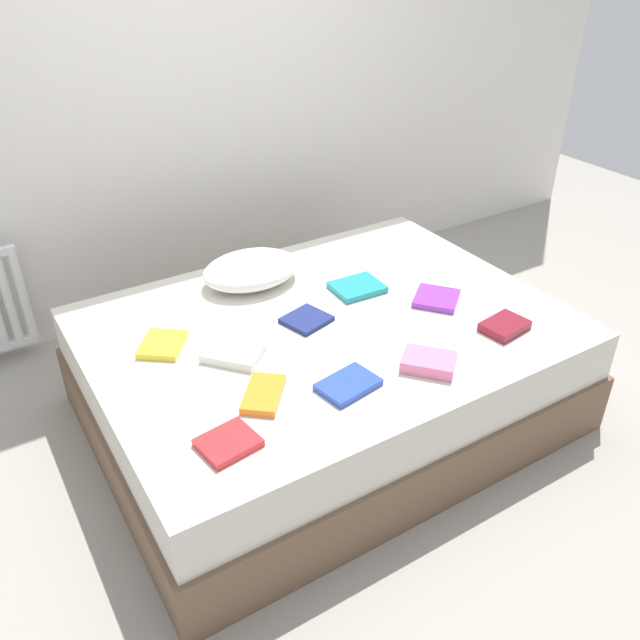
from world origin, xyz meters
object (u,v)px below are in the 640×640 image
at_px(bed, 326,369).
at_px(textbook_navy, 306,320).
at_px(textbook_yellow, 163,345).
at_px(textbook_red, 228,443).
at_px(pillow, 251,270).
at_px(textbook_blue, 348,385).
at_px(textbook_pink, 429,362).
at_px(textbook_white, 234,353).
at_px(textbook_maroon, 505,326).
at_px(textbook_teal, 357,287).
at_px(textbook_orange, 264,394).
at_px(textbook_purple, 436,298).

xyz_separation_m(bed, textbook_navy, (-0.07, 0.04, 0.26)).
relative_size(textbook_navy, textbook_yellow, 0.94).
bearing_deg(textbook_red, pillow, 51.15).
relative_size(pillow, textbook_blue, 2.14).
bearing_deg(textbook_yellow, bed, -67.97).
distance_m(textbook_pink, textbook_white, 0.76).
bearing_deg(textbook_maroon, textbook_teal, 110.04).
xyz_separation_m(pillow, textbook_red, (-0.57, -0.96, -0.05)).
bearing_deg(pillow, textbook_maroon, -52.75).
xyz_separation_m(bed, textbook_orange, (-0.47, -0.32, 0.27)).
bearing_deg(textbook_purple, textbook_yellow, 126.90).
relative_size(textbook_pink, textbook_orange, 0.92).
bearing_deg(pillow, textbook_teal, -40.53).
height_order(textbook_purple, textbook_orange, textbook_orange).
bearing_deg(textbook_teal, textbook_red, -143.65).
bearing_deg(textbook_white, textbook_red, -68.13).
relative_size(bed, textbook_orange, 9.22).
bearing_deg(bed, textbook_pink, -72.54).
bearing_deg(textbook_white, textbook_maroon, 27.38).
bearing_deg(textbook_orange, textbook_teal, -17.25).
xyz_separation_m(pillow, textbook_yellow, (-0.55, -0.30, -0.05)).
xyz_separation_m(bed, textbook_maroon, (0.60, -0.45, 0.27)).
height_order(textbook_blue, textbook_yellow, same).
xyz_separation_m(textbook_red, textbook_teal, (0.95, 0.64, 0.00)).
relative_size(bed, textbook_yellow, 10.47).
bearing_deg(textbook_orange, textbook_red, 166.97).
bearing_deg(textbook_white, textbook_navy, 60.27).
xyz_separation_m(textbook_pink, textbook_purple, (0.36, 0.37, -0.01)).
height_order(textbook_navy, textbook_pink, textbook_pink).
bearing_deg(textbook_teal, textbook_pink, -97.46).
xyz_separation_m(textbook_maroon, textbook_blue, (-0.77, 0.02, -0.01)).
height_order(textbook_purple, textbook_yellow, same).
relative_size(textbook_red, textbook_orange, 0.84).
height_order(textbook_navy, textbook_purple, textbook_purple).
relative_size(textbook_purple, textbook_orange, 0.90).
distance_m(textbook_red, textbook_teal, 1.14).
bearing_deg(textbook_maroon, textbook_white, 149.69).
bearing_deg(textbook_yellow, textbook_orange, -121.47).
distance_m(bed, textbook_orange, 0.63).
bearing_deg(bed, textbook_maroon, -37.16).
distance_m(textbook_red, textbook_orange, 0.27).
relative_size(pillow, textbook_purple, 2.37).
bearing_deg(textbook_blue, textbook_red, 175.97).
relative_size(textbook_pink, textbook_yellow, 1.05).
xyz_separation_m(textbook_maroon, textbook_red, (-1.28, -0.03, -0.01)).
distance_m(textbook_pink, textbook_purple, 0.52).
bearing_deg(textbook_yellow, textbook_white, -97.13).
height_order(pillow, textbook_yellow, pillow).
xyz_separation_m(textbook_navy, textbook_teal, (0.34, 0.11, 0.00)).
relative_size(textbook_maroon, textbook_teal, 0.84).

